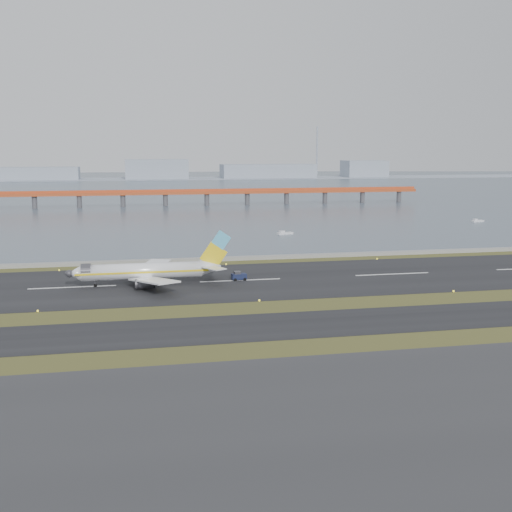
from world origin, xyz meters
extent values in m
plane|color=#364518|center=(0.00, 0.00, 0.00)|extent=(1000.00, 1000.00, 0.00)
cube|color=#2C2C2F|center=(0.00, -55.00, 0.05)|extent=(1000.00, 50.00, 0.10)
cube|color=black|center=(0.00, -12.00, 0.05)|extent=(1000.00, 18.00, 0.10)
cube|color=black|center=(0.00, 30.00, 0.05)|extent=(1000.00, 45.00, 0.10)
cube|color=gray|center=(0.00, 60.00, 0.50)|extent=(1000.00, 2.50, 1.00)
cube|color=#445662|center=(0.00, 460.00, 0.00)|extent=(1400.00, 800.00, 1.30)
cube|color=#B5461F|center=(20.00, 250.00, 7.50)|extent=(260.00, 5.00, 1.60)
cube|color=#B5461F|center=(20.00, 250.00, 9.00)|extent=(260.00, 0.40, 1.40)
cylinder|color=#4C4C51|center=(-76.00, 250.00, 3.00)|extent=(2.80, 2.80, 7.00)
cylinder|color=#4C4C51|center=(20.00, 250.00, 3.00)|extent=(2.80, 2.80, 7.00)
cylinder|color=#4C4C51|center=(116.00, 250.00, 3.00)|extent=(2.80, 2.80, 7.00)
cube|color=#939EAE|center=(0.00, 620.00, 0.00)|extent=(1400.00, 80.00, 1.00)
cube|color=#939EAE|center=(-120.00, 620.00, 7.00)|extent=(90.00, 35.00, 14.00)
cube|color=#939EAE|center=(10.00, 620.00, 11.00)|extent=(70.00, 35.00, 22.00)
cube|color=#939EAE|center=(140.00, 620.00, 8.00)|extent=(110.00, 35.00, 16.00)
cube|color=#939EAE|center=(260.00, 620.00, 10.00)|extent=(50.00, 35.00, 20.00)
cylinder|color=#939EAE|center=(200.00, 620.00, 30.00)|extent=(1.80, 1.80, 60.00)
cylinder|color=white|center=(-23.71, 29.18, 3.50)|extent=(28.00, 3.80, 3.80)
cone|color=white|center=(-39.31, 29.18, 3.50)|extent=(3.20, 3.80, 3.80)
cone|color=white|center=(-7.51, 29.18, 3.80)|extent=(5.00, 3.80, 3.80)
cube|color=yellow|center=(-23.71, 27.26, 3.50)|extent=(31.00, 0.06, 0.45)
cube|color=yellow|center=(-23.71, 31.10, 3.50)|extent=(31.00, 0.06, 0.45)
cube|color=white|center=(-21.51, 20.68, 2.80)|extent=(11.31, 15.89, 1.66)
cube|color=white|center=(-21.51, 37.68, 2.80)|extent=(11.31, 15.89, 1.66)
cylinder|color=#3C3B41|center=(-23.21, 23.18, 1.60)|extent=(4.20, 2.10, 2.10)
cylinder|color=#3C3B41|center=(-23.21, 35.18, 1.60)|extent=(4.20, 2.10, 2.10)
cube|color=yellow|center=(-6.71, 29.18, 6.70)|extent=(6.80, 0.35, 6.85)
cube|color=#53BDEC|center=(-4.81, 29.18, 10.40)|extent=(4.85, 0.37, 4.90)
cube|color=white|center=(-7.21, 25.38, 4.30)|extent=(5.64, 6.80, 0.22)
cube|color=white|center=(-7.21, 32.98, 4.30)|extent=(5.64, 6.80, 0.22)
cylinder|color=black|center=(-34.71, 29.18, 0.45)|extent=(0.80, 0.28, 0.80)
cylinder|color=black|center=(-22.21, 26.38, 0.55)|extent=(1.00, 0.38, 1.00)
cylinder|color=black|center=(-22.21, 31.98, 0.55)|extent=(1.00, 0.38, 1.00)
cube|color=#161E3E|center=(-0.26, 30.48, 1.01)|extent=(3.74, 2.30, 1.34)
cube|color=#3C3B41|center=(-0.71, 30.45, 1.90)|extent=(1.70, 1.80, 0.78)
cylinder|color=black|center=(-1.42, 29.49, 0.39)|extent=(0.81, 0.40, 0.78)
cylinder|color=black|center=(-1.56, 31.28, 0.39)|extent=(0.81, 0.40, 0.78)
cylinder|color=black|center=(1.04, 29.69, 0.39)|extent=(0.81, 0.40, 0.78)
cylinder|color=black|center=(0.90, 31.48, 0.39)|extent=(0.81, 0.40, 0.78)
cube|color=silver|center=(32.55, 113.71, 0.36)|extent=(6.58, 3.73, 0.81)
cube|color=silver|center=(31.26, 113.32, 1.08)|extent=(2.14, 1.90, 0.81)
cube|color=silver|center=(128.29, 138.60, 0.35)|extent=(6.41, 3.33, 0.79)
cube|color=silver|center=(127.01, 138.28, 1.05)|extent=(2.03, 1.78, 0.79)
camera|label=1|loc=(-27.52, -122.39, 31.64)|focal=45.00mm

